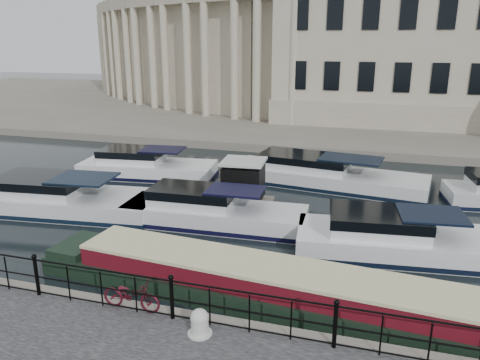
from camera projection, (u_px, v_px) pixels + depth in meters
name	position (u px, v px, depth m)	size (l,w,h in m)	color
ground_plane	(205.00, 293.00, 13.98)	(160.00, 160.00, 0.00)	black
far_bank	(335.00, 108.00, 49.68)	(120.00, 42.00, 0.55)	#6B665B
railing	(172.00, 295.00, 11.57)	(24.14, 0.14, 1.22)	black
civic_building	(324.00, 42.00, 44.06)	(53.55, 31.84, 16.85)	#ADA38C
bicycle	(131.00, 295.00, 12.02)	(0.56, 1.61, 0.85)	#4C0D1A
mooring_bollard	(200.00, 323.00, 11.03)	(0.59, 0.59, 0.66)	beige
narrowboat	(273.00, 293.00, 13.29)	(15.09, 3.26, 1.55)	black
harbour_hut	(244.00, 185.00, 21.16)	(2.75, 2.36, 2.16)	#6B665B
cabin_cruisers	(254.00, 196.00, 21.43)	(26.94, 11.27, 1.99)	silver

